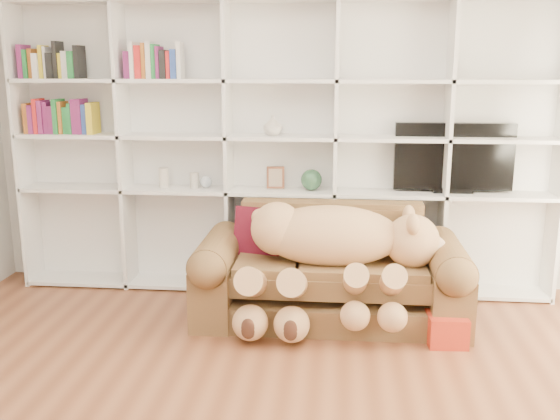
# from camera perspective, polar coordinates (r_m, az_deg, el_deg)

# --- Properties ---
(wall_back) EXTENTS (5.00, 0.02, 2.70)m
(wall_back) POSITION_cam_1_polar(r_m,az_deg,el_deg) (5.29, 0.35, 7.45)
(wall_back) COLOR silver
(wall_back) RESTS_ON floor
(bookshelf) EXTENTS (4.43, 0.35, 2.40)m
(bookshelf) POSITION_cam_1_polar(r_m,az_deg,el_deg) (5.19, -2.45, 6.83)
(bookshelf) COLOR white
(bookshelf) RESTS_ON floor
(sofa) EXTENTS (1.98, 0.86, 0.83)m
(sofa) POSITION_cam_1_polar(r_m,az_deg,el_deg) (4.73, 4.59, -6.16)
(sofa) COLOR brown
(sofa) RESTS_ON floor
(teddy_bear) EXTENTS (1.50, 0.82, 0.87)m
(teddy_bear) POSITION_cam_1_polar(r_m,az_deg,el_deg) (4.49, 4.73, -3.65)
(teddy_bear) COLOR tan
(teddy_bear) RESTS_ON sofa
(throw_pillow) EXTENTS (0.42, 0.30, 0.40)m
(throw_pillow) POSITION_cam_1_polar(r_m,az_deg,el_deg) (4.81, -1.86, -2.05)
(throw_pillow) COLOR #560E1B
(throw_pillow) RESTS_ON sofa
(gift_box) EXTENTS (0.28, 0.26, 0.21)m
(gift_box) POSITION_cam_1_polar(r_m,az_deg,el_deg) (4.50, 14.97, -10.49)
(gift_box) COLOR #B12B17
(gift_box) RESTS_ON floor
(tv) EXTENTS (0.95, 0.18, 0.56)m
(tv) POSITION_cam_1_polar(r_m,az_deg,el_deg) (5.24, 15.57, 4.59)
(tv) COLOR black
(tv) RESTS_ON bookshelf
(picture_frame) EXTENTS (0.15, 0.04, 0.18)m
(picture_frame) POSITION_cam_1_polar(r_m,az_deg,el_deg) (5.16, -0.41, 2.99)
(picture_frame) COLOR brown
(picture_frame) RESTS_ON bookshelf
(green_vase) EXTENTS (0.17, 0.17, 0.17)m
(green_vase) POSITION_cam_1_polar(r_m,az_deg,el_deg) (5.14, 2.89, 2.78)
(green_vase) COLOR #2E5A3B
(green_vase) RESTS_ON bookshelf
(figurine_tall) EXTENTS (0.11, 0.11, 0.17)m
(figurine_tall) POSITION_cam_1_polar(r_m,az_deg,el_deg) (5.34, -10.57, 2.92)
(figurine_tall) COLOR beige
(figurine_tall) RESTS_ON bookshelf
(figurine_short) EXTENTS (0.10, 0.10, 0.13)m
(figurine_short) POSITION_cam_1_polar(r_m,az_deg,el_deg) (5.28, -7.83, 2.70)
(figurine_short) COLOR beige
(figurine_short) RESTS_ON bookshelf
(snow_globe) EXTENTS (0.10, 0.10, 0.10)m
(snow_globe) POSITION_cam_1_polar(r_m,az_deg,el_deg) (5.26, -6.79, 2.58)
(snow_globe) COLOR silver
(snow_globe) RESTS_ON bookshelf
(shelf_vase) EXTENTS (0.21, 0.21, 0.16)m
(shelf_vase) POSITION_cam_1_polar(r_m,az_deg,el_deg) (5.10, -0.66, 7.76)
(shelf_vase) COLOR beige
(shelf_vase) RESTS_ON bookshelf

